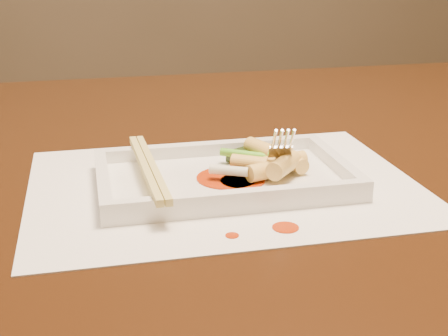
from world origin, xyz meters
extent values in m
cube|color=black|center=(0.00, 0.00, 0.73)|extent=(1.40, 0.90, 0.04)
cube|color=white|center=(-0.07, -0.13, 0.75)|extent=(0.40, 0.30, 0.00)
cylinder|color=#B42C05|center=(-0.04, -0.24, 0.75)|extent=(0.02, 0.02, 0.00)
cylinder|color=#B42C05|center=(-0.09, -0.25, 0.75)|extent=(0.01, 0.01, 0.00)
cube|color=white|center=(-0.07, -0.13, 0.76)|extent=(0.26, 0.16, 0.01)
cube|color=white|center=(-0.07, -0.05, 0.77)|extent=(0.26, 0.01, 0.01)
cube|color=white|center=(-0.07, -0.20, 0.77)|extent=(0.26, 0.01, 0.01)
cube|color=white|center=(-0.20, -0.13, 0.77)|extent=(0.01, 0.14, 0.01)
cube|color=white|center=(0.05, -0.13, 0.77)|extent=(0.01, 0.14, 0.01)
cube|color=black|center=(-0.04, -0.09, 0.77)|extent=(0.05, 0.04, 0.01)
cylinder|color=#EAEACC|center=(-0.07, -0.14, 0.77)|extent=(0.04, 0.03, 0.01)
cylinder|color=#48A81B|center=(-0.03, -0.11, 0.77)|extent=(0.08, 0.05, 0.01)
cube|color=#D1C068|center=(-0.15, -0.13, 0.78)|extent=(0.01, 0.19, 0.01)
cube|color=#D1C068|center=(-0.15, -0.13, 0.78)|extent=(0.01, 0.19, 0.01)
cylinder|color=#B42C05|center=(-0.07, -0.13, 0.76)|extent=(0.07, 0.07, 0.00)
cylinder|color=#B42C05|center=(-0.06, -0.14, 0.76)|extent=(0.05, 0.05, 0.00)
cylinder|color=#FFE277|center=(-0.04, -0.12, 0.77)|extent=(0.04, 0.04, 0.02)
cylinder|color=#FFE277|center=(0.00, -0.12, 0.77)|extent=(0.03, 0.05, 0.02)
cylinder|color=#FFE277|center=(-0.02, -0.10, 0.78)|extent=(0.04, 0.05, 0.02)
cylinder|color=#FFE277|center=(-0.03, -0.15, 0.77)|extent=(0.04, 0.03, 0.02)
cylinder|color=#FFE277|center=(-0.01, -0.12, 0.77)|extent=(0.05, 0.03, 0.02)
cylinder|color=#FFE277|center=(-0.02, -0.15, 0.78)|extent=(0.05, 0.05, 0.02)
camera|label=1|loc=(-0.21, -0.72, 0.99)|focal=50.00mm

